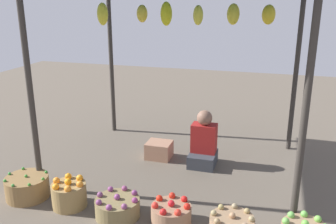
{
  "coord_description": "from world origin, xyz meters",
  "views": [
    {
      "loc": [
        1.16,
        -4.49,
        2.25
      ],
      "look_at": [
        0.0,
        -0.54,
        0.95
      ],
      "focal_mm": 39.31,
      "sensor_mm": 36.0,
      "label": 1
    }
  ],
  "objects_px": {
    "basket_green_chilies": "(27,187)",
    "basket_red_tomatoes": "(171,214)",
    "vendor_person": "(204,144)",
    "wooden_crate_near_vendor": "(159,150)",
    "basket_oranges": "(69,194)",
    "basket_purple_onions": "(118,207)"
  },
  "relations": [
    {
      "from": "basket_green_chilies",
      "to": "basket_red_tomatoes",
      "type": "bearing_deg",
      "value": -1.55
    },
    {
      "from": "vendor_person",
      "to": "wooden_crate_near_vendor",
      "type": "xyz_separation_m",
      "value": [
        -0.66,
        0.03,
        -0.18
      ]
    },
    {
      "from": "basket_oranges",
      "to": "basket_purple_onions",
      "type": "distance_m",
      "value": 0.6
    },
    {
      "from": "vendor_person",
      "to": "wooden_crate_near_vendor",
      "type": "height_order",
      "value": "vendor_person"
    },
    {
      "from": "vendor_person",
      "to": "basket_green_chilies",
      "type": "bearing_deg",
      "value": -141.0
    },
    {
      "from": "basket_oranges",
      "to": "wooden_crate_near_vendor",
      "type": "xyz_separation_m",
      "value": [
        0.57,
        1.52,
        -0.03
      ]
    },
    {
      "from": "basket_oranges",
      "to": "basket_purple_onions",
      "type": "bearing_deg",
      "value": -2.92
    },
    {
      "from": "vendor_person",
      "to": "basket_oranges",
      "type": "bearing_deg",
      "value": -129.31
    },
    {
      "from": "basket_red_tomatoes",
      "to": "wooden_crate_near_vendor",
      "type": "relative_size",
      "value": 1.18
    },
    {
      "from": "basket_green_chilies",
      "to": "vendor_person",
      "type": "bearing_deg",
      "value": 39.0
    },
    {
      "from": "basket_purple_onions",
      "to": "basket_green_chilies",
      "type": "bearing_deg",
      "value": 176.68
    },
    {
      "from": "basket_green_chilies",
      "to": "basket_oranges",
      "type": "height_order",
      "value": "basket_oranges"
    },
    {
      "from": "vendor_person",
      "to": "basket_purple_onions",
      "type": "relative_size",
      "value": 1.64
    },
    {
      "from": "basket_purple_onions",
      "to": "basket_red_tomatoes",
      "type": "distance_m",
      "value": 0.59
    },
    {
      "from": "basket_oranges",
      "to": "basket_red_tomatoes",
      "type": "distance_m",
      "value": 1.19
    },
    {
      "from": "basket_red_tomatoes",
      "to": "wooden_crate_near_vendor",
      "type": "xyz_separation_m",
      "value": [
        -0.62,
        1.53,
        0.0
      ]
    },
    {
      "from": "vendor_person",
      "to": "basket_red_tomatoes",
      "type": "xyz_separation_m",
      "value": [
        -0.04,
        -1.5,
        -0.18
      ]
    },
    {
      "from": "basket_green_chilies",
      "to": "basket_red_tomatoes",
      "type": "xyz_separation_m",
      "value": [
        1.76,
        -0.05,
        -0.01
      ]
    },
    {
      "from": "basket_green_chilies",
      "to": "basket_purple_onions",
      "type": "bearing_deg",
      "value": -3.32
    },
    {
      "from": "basket_purple_onions",
      "to": "wooden_crate_near_vendor",
      "type": "distance_m",
      "value": 1.55
    },
    {
      "from": "basket_green_chilies",
      "to": "wooden_crate_near_vendor",
      "type": "height_order",
      "value": "basket_green_chilies"
    },
    {
      "from": "basket_oranges",
      "to": "basket_red_tomatoes",
      "type": "height_order",
      "value": "basket_oranges"
    }
  ]
}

